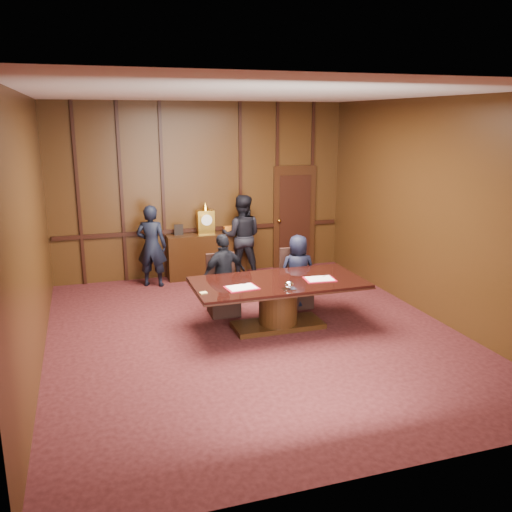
{
  "coord_description": "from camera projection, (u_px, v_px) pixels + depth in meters",
  "views": [
    {
      "loc": [
        -2.32,
        -7.27,
        3.18
      ],
      "look_at": [
        0.23,
        0.65,
        1.05
      ],
      "focal_mm": 38.0,
      "sensor_mm": 36.0,
      "label": 1
    }
  ],
  "objects": [
    {
      "name": "signatory_left",
      "position": [
        224.0,
        275.0,
        8.84
      ],
      "size": [
        0.87,
        0.56,
        1.37
      ],
      "primitive_type": "imported",
      "rotation": [
        0.0,
        0.0,
        3.45
      ],
      "color": "black",
      "rests_on": "ground"
    },
    {
      "name": "witness_right",
      "position": [
        242.0,
        236.0,
        10.98
      ],
      "size": [
        0.99,
        0.88,
        1.69
      ],
      "primitive_type": "imported",
      "rotation": [
        0.0,
        0.0,
        2.8
      ],
      "color": "black",
      "rests_on": "ground"
    },
    {
      "name": "conference_table",
      "position": [
        278.0,
        296.0,
        8.34
      ],
      "size": [
        2.62,
        1.32,
        0.76
      ],
      "color": "black",
      "rests_on": "ground"
    },
    {
      "name": "room",
      "position": [
        256.0,
        221.0,
        7.9
      ],
      "size": [
        7.0,
        7.04,
        3.5
      ],
      "color": "black",
      "rests_on": "ground"
    },
    {
      "name": "inkstand",
      "position": [
        289.0,
        286.0,
        7.85
      ],
      "size": [
        0.2,
        0.14,
        0.12
      ],
      "color": "white",
      "rests_on": "conference_table"
    },
    {
      "name": "sideboard",
      "position": [
        206.0,
        254.0,
        11.07
      ],
      "size": [
        1.6,
        0.45,
        1.54
      ],
      "color": "black",
      "rests_on": "ground"
    },
    {
      "name": "signatory_right",
      "position": [
        298.0,
        271.0,
        9.24
      ],
      "size": [
        0.67,
        0.48,
        1.27
      ],
      "primitive_type": "imported",
      "rotation": [
        0.0,
        0.0,
        3.0
      ],
      "color": "black",
      "rests_on": "ground"
    },
    {
      "name": "notepad",
      "position": [
        203.0,
        293.0,
        7.69
      ],
      "size": [
        0.11,
        0.09,
        0.01
      ],
      "primitive_type": "cube",
      "rotation": [
        0.0,
        0.0,
        0.19
      ],
      "color": "#FFDB7C",
      "rests_on": "conference_table"
    },
    {
      "name": "chair_left",
      "position": [
        223.0,
        296.0,
        9.01
      ],
      "size": [
        0.49,
        0.49,
        0.99
      ],
      "rotation": [
        0.0,
        0.0,
        -0.02
      ],
      "color": "black",
      "rests_on": "ground"
    },
    {
      "name": "witness_left",
      "position": [
        152.0,
        246.0,
        10.38
      ],
      "size": [
        0.68,
        0.57,
        1.59
      ],
      "primitive_type": "imported",
      "rotation": [
        0.0,
        0.0,
        2.76
      ],
      "color": "black",
      "rests_on": "ground"
    },
    {
      "name": "chair_right",
      "position": [
        296.0,
        289.0,
        9.4
      ],
      "size": [
        0.5,
        0.5,
        0.99
      ],
      "rotation": [
        0.0,
        0.0,
        -0.05
      ],
      "color": "black",
      "rests_on": "ground"
    },
    {
      "name": "folder_right",
      "position": [
        320.0,
        279.0,
        8.34
      ],
      "size": [
        0.49,
        0.37,
        0.02
      ],
      "rotation": [
        0.0,
        0.0,
        -0.1
      ],
      "color": "#A80F23",
      "rests_on": "conference_table"
    },
    {
      "name": "folder_left",
      "position": [
        242.0,
        288.0,
        7.91
      ],
      "size": [
        0.49,
        0.38,
        0.02
      ],
      "rotation": [
        0.0,
        0.0,
        0.11
      ],
      "color": "#A80F23",
      "rests_on": "conference_table"
    }
  ]
}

